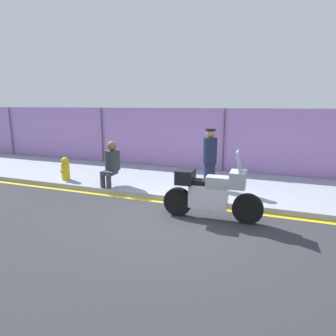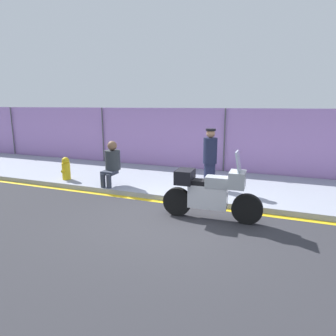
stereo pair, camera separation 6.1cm
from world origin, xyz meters
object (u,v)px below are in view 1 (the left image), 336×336
Objects in this scene: officer_standing at (210,158)px; fire_hydrant at (65,169)px; person_seated_on_curb at (111,161)px; motorcycle at (211,192)px.

officer_standing reaches higher than fire_hydrant.
person_seated_on_curb reaches higher than fire_hydrant.
person_seated_on_curb is at bearing 156.02° from motorcycle.
motorcycle is 3.04× the size of fire_hydrant.
motorcycle is 3.44m from person_seated_on_curb.
motorcycle reaches higher than person_seated_on_curb.
officer_standing is 2.34× the size of fire_hydrant.
fire_hydrant is at bearing 179.47° from person_seated_on_curb.
officer_standing is at bearing 8.83° from fire_hydrant.
motorcycle is at bearing -21.02° from person_seated_on_curb.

